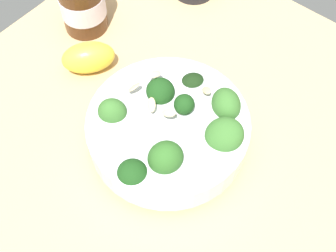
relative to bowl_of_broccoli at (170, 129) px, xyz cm
name	(u,v)px	position (x,y,z in cm)	size (l,w,h in cm)	color
ground_plane	(171,131)	(2.42, 1.71, -5.49)	(60.81, 60.81, 3.86)	tan
bowl_of_broccoli	(170,129)	(0.00, 0.00, 0.00)	(20.13, 19.75, 8.52)	white
lemon_wedge	(86,59)	(2.00, 16.68, -1.33)	(7.45, 4.30, 4.46)	yellow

